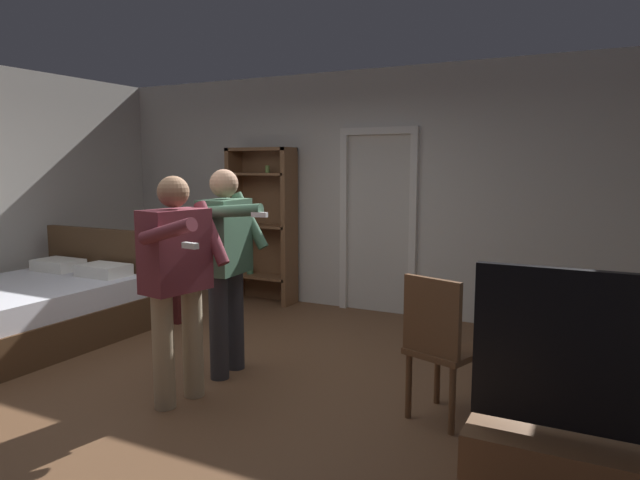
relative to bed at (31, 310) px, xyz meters
The scene contains 12 objects.
ground_plane 2.18m from the bed, ahead, with size 7.01×7.01×0.00m, color brown.
wall_back 3.60m from the bed, 50.91° to the left, with size 6.62×0.12×2.78m, color beige.
doorway_frame 3.77m from the bed, 44.87° to the left, with size 0.93×0.08×2.13m.
bed is the anchor object (origin of this frame).
bookshelf 2.78m from the bed, 65.32° to the left, with size 0.86×0.32×1.92m.
side_table 4.69m from the bed, ahead, with size 0.56×0.56×0.70m.
laptop 4.67m from the bed, ahead, with size 0.41×0.42×0.15m.
bottle_on_table 4.85m from the bed, ahead, with size 0.06×0.06×0.23m.
wooden_chair 4.02m from the bed, ahead, with size 0.53×0.53×0.99m.
person_blue_shirt 2.41m from the bed, 11.58° to the right, with size 0.68×0.71×1.63m.
person_striped_shirt 2.34m from the bed, ahead, with size 0.69×0.60×1.67m.
suitcase_dark 1.40m from the bed, 64.09° to the left, with size 0.57×0.40×0.32m, color #4C1919.
Camera 1 is at (2.80, -3.40, 1.70)m, focal length 31.83 mm.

